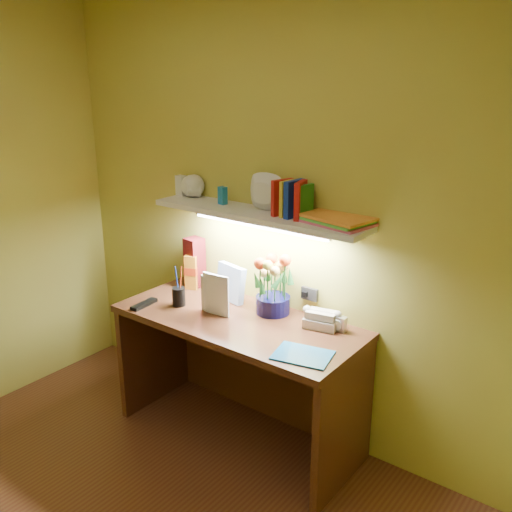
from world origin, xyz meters
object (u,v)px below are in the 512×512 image
at_px(whisky_bottle, 192,267).
at_px(desk_clock, 339,323).
at_px(desk, 238,379).
at_px(flower_bouquet, 273,284).
at_px(telephone, 322,317).

bearing_deg(whisky_bottle, desk_clock, 0.77).
distance_m(desk, desk_clock, 0.69).
height_order(flower_bouquet, desk_clock, flower_bouquet).
xyz_separation_m(telephone, whisky_bottle, (-0.93, -0.00, 0.08)).
height_order(desk, telephone, telephone).
distance_m(desk_clock, whisky_bottle, 1.03).
bearing_deg(desk, whisky_bottle, 159.77).
distance_m(telephone, desk_clock, 0.10).
distance_m(flower_bouquet, desk_clock, 0.43).
height_order(telephone, whisky_bottle, whisky_bottle).
distance_m(desk, whisky_bottle, 0.75).
xyz_separation_m(flower_bouquet, whisky_bottle, (-0.62, 0.00, -0.03)).
height_order(flower_bouquet, whisky_bottle, flower_bouquet).
distance_m(flower_bouquet, whisky_bottle, 0.62).
bearing_deg(desk, flower_bouquet, 59.79).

